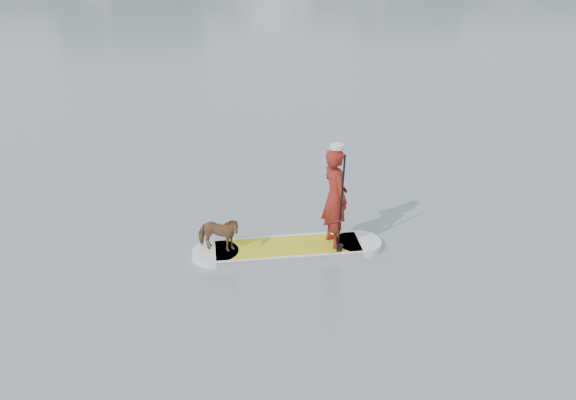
{
  "coord_description": "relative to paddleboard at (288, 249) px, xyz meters",
  "views": [
    {
      "loc": [
        3.33,
        -12.7,
        5.65
      ],
      "look_at": [
        3.68,
        -3.09,
        1.0
      ],
      "focal_mm": 40.0,
      "sensor_mm": 36.0,
      "label": 1
    }
  ],
  "objects": [
    {
      "name": "paddleboard",
      "position": [
        0.0,
        0.0,
        0.0
      ],
      "size": [
        3.29,
        1.05,
        0.12
      ],
      "rotation": [
        0.0,
        0.0,
        0.1
      ],
      "color": "gold",
      "rests_on": "ground"
    },
    {
      "name": "paddle",
      "position": [
        0.87,
        -0.23,
        0.74
      ],
      "size": [
        0.1,
        0.3,
        2.0
      ],
      "rotation": [
        0.0,
        0.0,
        0.1
      ],
      "color": "black",
      "rests_on": "ground"
    },
    {
      "name": "paddler",
      "position": [
        0.8,
        0.08,
        0.94
      ],
      "size": [
        0.61,
        0.74,
        1.76
      ],
      "primitive_type": "imported",
      "rotation": [
        0.0,
        0.0,
        1.91
      ],
      "color": "maroon",
      "rests_on": "paddleboard"
    },
    {
      "name": "ground",
      "position": [
        -3.68,
        3.09,
        -0.06
      ],
      "size": [
        140.0,
        140.0,
        0.0
      ],
      "primitive_type": "plane",
      "color": "slate",
      "rests_on": "ground"
    },
    {
      "name": "dog",
      "position": [
        -1.18,
        -0.12,
        0.38
      ],
      "size": [
        0.81,
        0.49,
        0.64
      ],
      "primitive_type": "imported",
      "rotation": [
        0.0,
        0.0,
        1.36
      ],
      "color": "#51361B",
      "rests_on": "paddleboard"
    },
    {
      "name": "white_cap",
      "position": [
        0.8,
        0.08,
        1.85
      ],
      "size": [
        0.22,
        0.22,
        0.07
      ],
      "primitive_type": "cylinder",
      "color": "silver",
      "rests_on": "paddler"
    }
  ]
}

